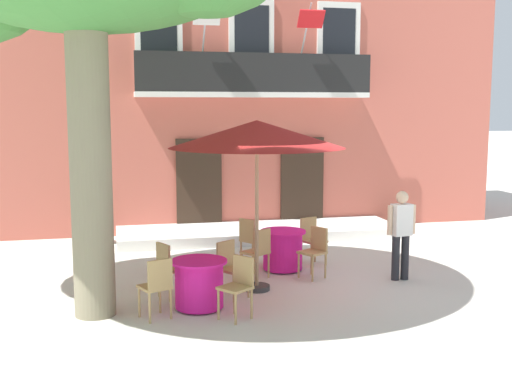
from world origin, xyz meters
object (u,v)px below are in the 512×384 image
cafe_chair_middle_1 (239,283)px  cafe_umbrella (257,135)px  ground_planter_left (100,229)px  ground_planter_right (398,217)px  cafe_chair_near_tree_2 (258,250)px  cafe_chair_near_tree_0 (312,237)px  pedestrian_near_entrance (401,230)px  cafe_chair_middle_0 (157,284)px  cafe_chair_near_tree_3 (315,249)px  cafe_chair_middle_3 (169,266)px  cafe_chair_middle_2 (230,265)px  cafe_table_near_tree (283,250)px  cafe_chair_near_tree_1 (251,238)px  cafe_table_middle (199,284)px

cafe_chair_middle_1 → cafe_umbrella: 2.54m
ground_planter_left → ground_planter_right: bearing=0.8°
cafe_chair_near_tree_2 → ground_planter_left: size_ratio=1.54×
cafe_chair_near_tree_0 → pedestrian_near_entrance: size_ratio=0.57×
cafe_chair_middle_0 → pedestrian_near_entrance: 4.55m
cafe_chair_near_tree_0 → cafe_chair_near_tree_3: (-0.24, -0.95, 0.00)m
cafe_chair_middle_3 → ground_planter_left: size_ratio=1.54×
ground_planter_right → pedestrian_near_entrance: 4.84m
cafe_chair_middle_0 → cafe_chair_middle_2: same height
cafe_chair_middle_0 → ground_planter_left: bearing=99.3°
cafe_table_near_tree → cafe_chair_middle_2: (-1.27, -1.46, 0.14)m
cafe_chair_middle_1 → cafe_chair_middle_2: bearing=86.2°
cafe_table_near_tree → cafe_chair_near_tree_1: (-0.50, 0.57, 0.14)m
cafe_table_near_tree → cafe_chair_near_tree_1: bearing=131.1°
cafe_chair_near_tree_3 → pedestrian_near_entrance: size_ratio=0.57×
cafe_chair_near_tree_1 → cafe_umbrella: bearing=-98.8°
cafe_chair_middle_1 → cafe_umbrella: size_ratio=0.31×
cafe_chair_near_tree_0 → cafe_chair_near_tree_2: same height
cafe_chair_middle_2 → ground_planter_left: size_ratio=1.54×
cafe_chair_near_tree_0 → ground_planter_left: bearing=145.3°
cafe_chair_near_tree_2 → cafe_chair_middle_1: (-0.76, -2.03, 0.00)m
cafe_chair_near_tree_2 → cafe_chair_near_tree_0: bearing=33.0°
ground_planter_right → cafe_chair_near_tree_1: bearing=-148.5°
cafe_table_near_tree → cafe_chair_middle_2: size_ratio=0.95×
cafe_chair_near_tree_2 → cafe_chair_middle_3: size_ratio=1.00×
cafe_table_near_tree → cafe_chair_near_tree_0: (0.67, 0.34, 0.14)m
cafe_chair_near_tree_3 → cafe_chair_middle_1: 2.60m
cafe_chair_middle_0 → cafe_chair_middle_3: (0.26, 1.01, 0.00)m
cafe_chair_middle_2 → ground_planter_right: (5.16, 4.71, -0.21)m
cafe_chair_near_tree_3 → ground_planter_left: bearing=135.5°
cafe_chair_near_tree_3 → cafe_table_middle: (-2.28, -1.33, -0.14)m
cafe_table_near_tree → cafe_chair_near_tree_2: size_ratio=0.95×
cafe_chair_middle_0 → cafe_table_middle: bearing=29.1°
cafe_chair_middle_2 → ground_planter_left: (-2.13, 4.61, -0.20)m
cafe_chair_near_tree_0 → pedestrian_near_entrance: pedestrian_near_entrance is taller
cafe_chair_middle_0 → cafe_umbrella: (1.74, 1.15, 2.08)m
ground_planter_right → cafe_umbrella: bearing=-136.5°
cafe_chair_middle_2 → ground_planter_left: 5.08m
cafe_table_near_tree → cafe_chair_near_tree_3: 0.77m
ground_planter_right → pedestrian_near_entrance: size_ratio=0.35×
ground_planter_left → ground_planter_right: (7.29, 0.10, -0.02)m
ground_planter_left → ground_planter_right: ground_planter_left is taller
cafe_chair_near_tree_2 → cafe_chair_middle_0: 2.66m
cafe_table_near_tree → cafe_chair_near_tree_1: 0.77m
cafe_chair_near_tree_0 → cafe_chair_middle_3: bearing=-150.6°
cafe_table_middle → cafe_table_near_tree: bearing=46.5°
cafe_chair_middle_1 → ground_planter_left: bearing=110.0°
cafe_chair_middle_1 → ground_planter_left: 6.03m
cafe_chair_middle_0 → cafe_umbrella: size_ratio=0.31×
cafe_table_near_tree → ground_planter_left: bearing=137.1°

